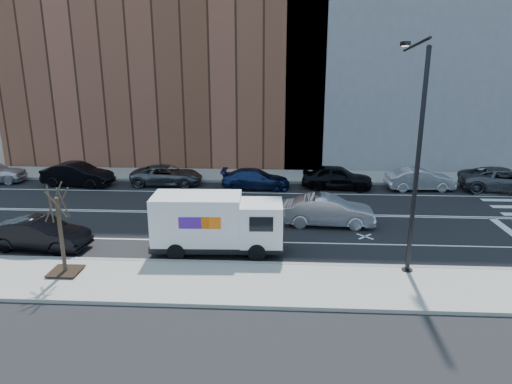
# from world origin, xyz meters

# --- Properties ---
(ground) EXTENTS (120.00, 120.00, 0.00)m
(ground) POSITION_xyz_m (0.00, 0.00, 0.00)
(ground) COLOR black
(ground) RESTS_ON ground
(sidewalk_near) EXTENTS (44.00, 3.60, 0.15)m
(sidewalk_near) POSITION_xyz_m (0.00, -8.80, 0.07)
(sidewalk_near) COLOR gray
(sidewalk_near) RESTS_ON ground
(sidewalk_far) EXTENTS (44.00, 3.60, 0.15)m
(sidewalk_far) POSITION_xyz_m (0.00, 8.80, 0.07)
(sidewalk_far) COLOR gray
(sidewalk_far) RESTS_ON ground
(curb_near) EXTENTS (44.00, 0.25, 0.17)m
(curb_near) POSITION_xyz_m (0.00, -7.00, 0.08)
(curb_near) COLOR gray
(curb_near) RESTS_ON ground
(curb_far) EXTENTS (44.00, 0.25, 0.17)m
(curb_far) POSITION_xyz_m (0.00, 7.00, 0.08)
(curb_far) COLOR gray
(curb_far) RESTS_ON ground
(road_markings) EXTENTS (40.00, 8.60, 0.01)m
(road_markings) POSITION_xyz_m (0.00, 0.00, 0.00)
(road_markings) COLOR white
(road_markings) RESTS_ON ground
(bldg_brick) EXTENTS (26.00, 10.00, 22.00)m
(bldg_brick) POSITION_xyz_m (-8.00, 15.60, 11.00)
(bldg_brick) COLOR brown
(bldg_brick) RESTS_ON ground
(bldg_concrete) EXTENTS (20.00, 10.00, 26.00)m
(bldg_concrete) POSITION_xyz_m (12.00, 15.60, 13.00)
(bldg_concrete) COLOR slate
(bldg_concrete) RESTS_ON ground
(streetlight) EXTENTS (0.44, 4.02, 9.34)m
(streetlight) POSITION_xyz_m (7.00, -6.91, 5.08)
(streetlight) COLOR black
(streetlight) RESTS_ON ground
(street_tree) EXTENTS (1.20, 1.20, 3.75)m
(street_tree) POSITION_xyz_m (-7.00, -8.40, 1.45)
(street_tree) COLOR black
(street_tree) RESTS_ON ground
(fedex_van) EXTENTS (6.02, 2.29, 2.72)m
(fedex_van) POSITION_xyz_m (-1.16, -5.60, 1.43)
(fedex_van) COLOR black
(fedex_van) RESTS_ON ground
(far_parked_b) EXTENTS (5.11, 2.36, 1.62)m
(far_parked_b) POSITION_xyz_m (-12.56, 5.49, 0.81)
(far_parked_b) COLOR black
(far_parked_b) RESTS_ON ground
(far_parked_c) EXTENTS (5.06, 2.44, 1.39)m
(far_parked_c) POSITION_xyz_m (-6.35, 6.10, 0.70)
(far_parked_c) COLOR #4D5055
(far_parked_c) RESTS_ON ground
(far_parked_d) EXTENTS (4.70, 1.95, 1.36)m
(far_parked_d) POSITION_xyz_m (-0.00, 5.46, 0.68)
(far_parked_d) COLOR navy
(far_parked_d) RESTS_ON ground
(far_parked_e) EXTENTS (4.94, 2.33, 1.63)m
(far_parked_e) POSITION_xyz_m (5.60, 5.74, 0.82)
(far_parked_e) COLOR black
(far_parked_e) RESTS_ON ground
(far_parked_f) EXTENTS (4.63, 1.91, 1.49)m
(far_parked_f) POSITION_xyz_m (11.20, 5.69, 0.75)
(far_parked_f) COLOR #B9BABF
(far_parked_f) RESTS_ON ground
(far_parked_g) EXTENTS (6.05, 3.41, 1.60)m
(far_parked_g) POSITION_xyz_m (16.80, 5.64, 0.80)
(far_parked_g) COLOR #484A50
(far_parked_g) RESTS_ON ground
(driving_sedan) EXTENTS (4.95, 1.93, 1.60)m
(driving_sedan) POSITION_xyz_m (4.28, -1.69, 0.80)
(driving_sedan) COLOR #B4B3B8
(driving_sedan) RESTS_ON ground
(near_parked_rear_a) EXTENTS (4.67, 2.05, 1.49)m
(near_parked_rear_a) POSITION_xyz_m (-9.41, -5.71, 0.75)
(near_parked_rear_a) COLOR black
(near_parked_rear_a) RESTS_ON ground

